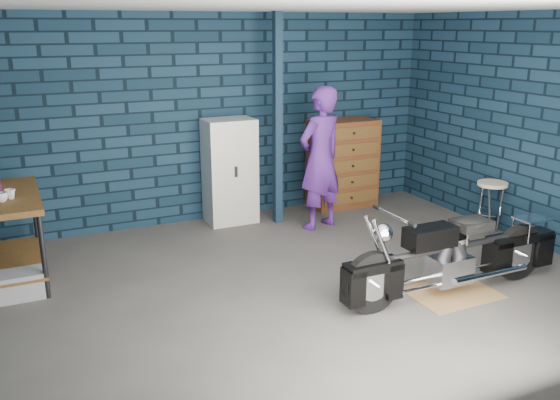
# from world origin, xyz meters

# --- Properties ---
(ground) EXTENTS (6.00, 6.00, 0.00)m
(ground) POSITION_xyz_m (0.00, 0.00, 0.00)
(ground) COLOR #4E4C49
(ground) RESTS_ON ground
(room_walls) EXTENTS (6.02, 5.01, 2.71)m
(room_walls) POSITION_xyz_m (0.00, 0.55, 1.90)
(room_walls) COLOR #0F2232
(room_walls) RESTS_ON ground
(support_post) EXTENTS (0.10, 0.10, 2.70)m
(support_post) POSITION_xyz_m (0.55, 1.95, 1.35)
(support_post) COLOR #112335
(support_post) RESTS_ON ground
(workbench) EXTENTS (0.60, 1.40, 0.91)m
(workbench) POSITION_xyz_m (-2.68, 1.42, 0.46)
(workbench) COLOR brown
(workbench) RESTS_ON ground
(drip_mat) EXTENTS (0.85, 0.64, 0.01)m
(drip_mat) POSITION_xyz_m (1.19, -0.78, 0.00)
(drip_mat) COLOR olive
(drip_mat) RESTS_ON ground
(motorcycle) EXTENTS (2.10, 0.57, 0.93)m
(motorcycle) POSITION_xyz_m (1.19, -0.78, 0.46)
(motorcycle) COLOR black
(motorcycle) RESTS_ON ground
(person) EXTENTS (0.76, 0.61, 1.83)m
(person) POSITION_xyz_m (0.95, 1.53, 0.91)
(person) COLOR #4F217E
(person) RESTS_ON ground
(storage_bin) EXTENTS (0.42, 0.30, 0.26)m
(storage_bin) POSITION_xyz_m (-2.66, 0.92, 0.13)
(storage_bin) COLOR gray
(storage_bin) RESTS_ON ground
(locker) EXTENTS (0.64, 0.46, 1.38)m
(locker) POSITION_xyz_m (-0.01, 2.23, 0.69)
(locker) COLOR silver
(locker) RESTS_ON ground
(tool_chest) EXTENTS (0.94, 0.52, 1.26)m
(tool_chest) POSITION_xyz_m (1.71, 2.23, 0.63)
(tool_chest) COLOR brown
(tool_chest) RESTS_ON ground
(shop_stool) EXTENTS (0.45, 0.45, 0.67)m
(shop_stool) POSITION_xyz_m (2.78, 0.42, 0.33)
(shop_stool) COLOR beige
(shop_stool) RESTS_ON ground
(cup_a) EXTENTS (0.15, 0.15, 0.09)m
(cup_a) POSITION_xyz_m (-2.73, 1.14, 0.96)
(cup_a) COLOR beige
(cup_a) RESTS_ON workbench
(cup_b) EXTENTS (0.13, 0.13, 0.10)m
(cup_b) POSITION_xyz_m (-2.65, 1.23, 0.96)
(cup_b) COLOR beige
(cup_b) RESTS_ON workbench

